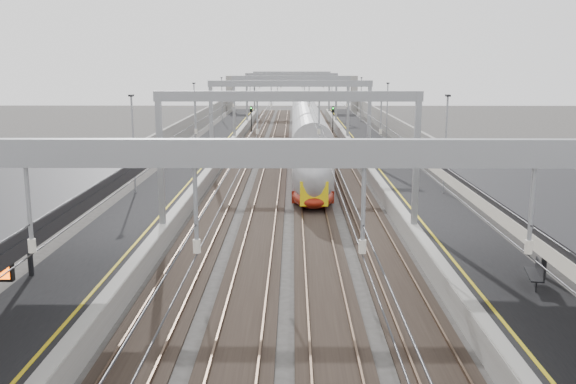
{
  "coord_description": "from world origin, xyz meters",
  "views": [
    {
      "loc": [
        0.24,
        -9.18,
        8.89
      ],
      "look_at": [
        0.0,
        21.05,
        2.83
      ],
      "focal_mm": 40.0,
      "sensor_mm": 36.0,
      "label": 1
    }
  ],
  "objects_px": {
    "overbridge": "(292,85)",
    "bench": "(537,272)",
    "train": "(307,137)",
    "signal_green": "(251,115)"
  },
  "relations": [
    {
      "from": "overbridge",
      "to": "bench",
      "type": "bearing_deg",
      "value": -84.07
    },
    {
      "from": "train",
      "to": "bench",
      "type": "height_order",
      "value": "train"
    },
    {
      "from": "bench",
      "to": "signal_green",
      "type": "distance_m",
      "value": 62.92
    },
    {
      "from": "bench",
      "to": "signal_green",
      "type": "relative_size",
      "value": 0.51
    },
    {
      "from": "signal_green",
      "to": "train",
      "type": "bearing_deg",
      "value": -73.99
    },
    {
      "from": "overbridge",
      "to": "train",
      "type": "relative_size",
      "value": 0.45
    },
    {
      "from": "bench",
      "to": "signal_green",
      "type": "bearing_deg",
      "value": 103.08
    },
    {
      "from": "overbridge",
      "to": "signal_green",
      "type": "height_order",
      "value": "overbridge"
    },
    {
      "from": "train",
      "to": "signal_green",
      "type": "height_order",
      "value": "train"
    },
    {
      "from": "train",
      "to": "signal_green",
      "type": "bearing_deg",
      "value": 106.01
    }
  ]
}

